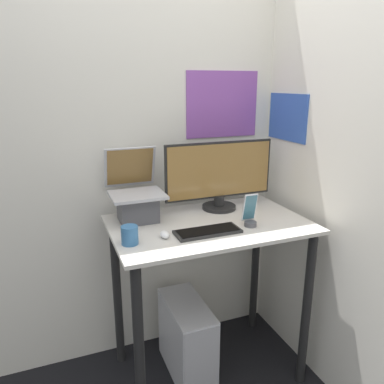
{
  "coord_description": "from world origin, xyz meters",
  "views": [
    {
      "loc": [
        -0.76,
        -1.37,
        1.66
      ],
      "look_at": [
        -0.1,
        0.33,
        1.12
      ],
      "focal_mm": 35.0,
      "sensor_mm": 36.0,
      "label": 1
    }
  ],
  "objects": [
    {
      "name": "desk",
      "position": [
        0.0,
        0.33,
        0.74
      ],
      "size": [
        1.04,
        0.65,
        0.94
      ],
      "color": "beige",
      "rests_on": "ground_plane"
    },
    {
      "name": "keyboard",
      "position": [
        -0.07,
        0.2,
        0.95
      ],
      "size": [
        0.33,
        0.13,
        0.02
      ],
      "color": "black",
      "rests_on": "desk"
    },
    {
      "name": "mug",
      "position": [
        -0.45,
        0.21,
        0.98
      ],
      "size": [
        0.08,
        0.08,
        0.09
      ],
      "color": "#336699",
      "rests_on": "desk"
    },
    {
      "name": "laptop",
      "position": [
        -0.34,
        0.51,
        1.05
      ],
      "size": [
        0.28,
        0.31,
        0.38
      ],
      "color": "#4C4C51",
      "rests_on": "desk"
    },
    {
      "name": "mouse",
      "position": [
        -0.28,
        0.22,
        0.96
      ],
      "size": [
        0.04,
        0.07,
        0.03
      ],
      "color": "white",
      "rests_on": "desk"
    },
    {
      "name": "monitor",
      "position": [
        0.15,
        0.52,
        1.13
      ],
      "size": [
        0.66,
        0.2,
        0.4
      ],
      "color": "black",
      "rests_on": "desk"
    },
    {
      "name": "wall_back",
      "position": [
        0.0,
        0.74,
        1.3
      ],
      "size": [
        6.0,
        0.06,
        2.6
      ],
      "color": "silver",
      "rests_on": "ground_plane"
    },
    {
      "name": "wall_side_right",
      "position": [
        0.61,
        0.0,
        1.3
      ],
      "size": [
        0.06,
        6.0,
        2.6
      ],
      "color": "silver",
      "rests_on": "ground_plane"
    },
    {
      "name": "cell_phone",
      "position": [
        0.18,
        0.21,
        1.0
      ],
      "size": [
        0.07,
        0.07,
        0.17
      ],
      "color": "#4C4C51",
      "rests_on": "desk"
    },
    {
      "name": "computer_tower",
      "position": [
        -0.12,
        0.36,
        0.22
      ],
      "size": [
        0.21,
        0.46,
        0.45
      ],
      "color": "silver",
      "rests_on": "ground_plane"
    }
  ]
}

